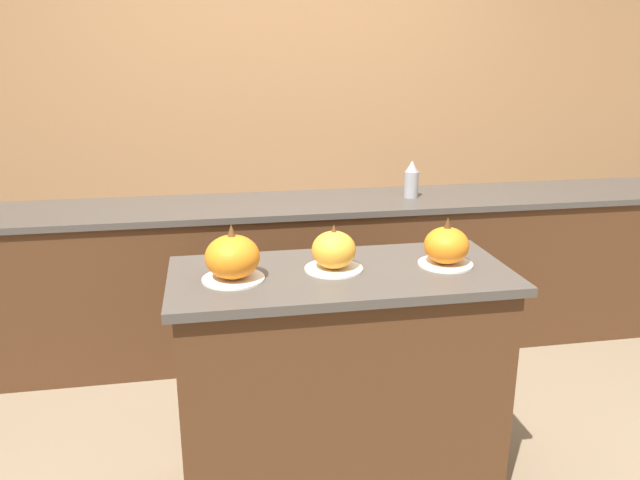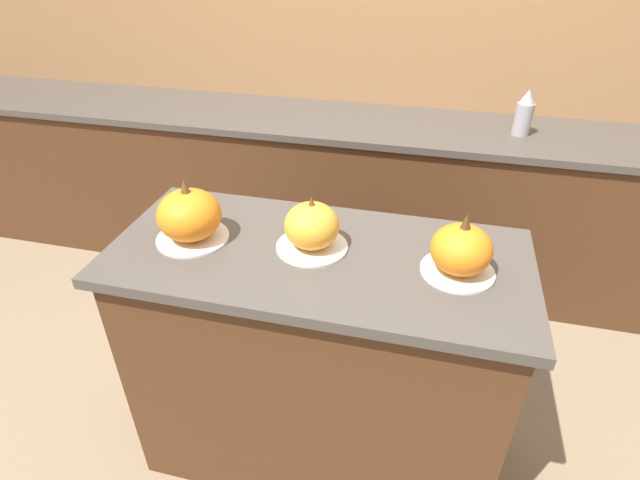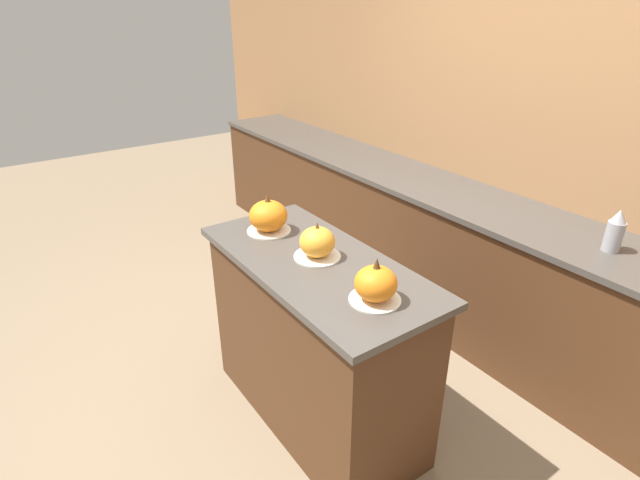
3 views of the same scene
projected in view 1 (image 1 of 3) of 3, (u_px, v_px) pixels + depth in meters
The scene contains 7 objects.
wall_back at pixel (285, 136), 3.79m from camera, with size 8.00×0.06×2.50m.
kitchen_island at pixel (340, 383), 2.49m from camera, with size 1.29×0.59×0.95m.
back_counter at pixel (294, 276), 3.71m from camera, with size 6.00×0.60×0.91m.
pumpkin_cake_left at pixel (233, 258), 2.24m from camera, with size 0.23×0.23×0.21m.
pumpkin_cake_center at pixel (334, 251), 2.35m from camera, with size 0.22×0.22×0.18m.
pumpkin_cake_right at pixel (447, 247), 2.39m from camera, with size 0.21×0.21×0.19m.
bottle_tall at pixel (411, 180), 3.66m from camera, with size 0.08×0.08×0.22m.
Camera 1 is at (-0.47, -2.16, 1.75)m, focal length 35.00 mm.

